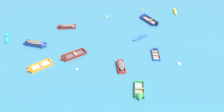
% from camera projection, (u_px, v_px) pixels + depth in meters
% --- Properties ---
extents(kayak_blue_far_right, '(3.28, 2.16, 0.33)m').
position_uv_depth(kayak_blue_far_right, '(140.00, 37.00, 37.74)').
color(kayak_blue_far_right, blue).
rests_on(kayak_blue_far_right, ground_plane).
extents(kayak_yellow_outer_right, '(1.29, 3.21, 0.30)m').
position_uv_depth(kayak_yellow_outer_right, '(175.00, 11.00, 46.00)').
color(kayak_yellow_outer_right, yellow).
rests_on(kayak_yellow_outer_right, ground_plane).
extents(rowboat_deep_blue_cluster_inner, '(3.99, 2.72, 1.12)m').
position_uv_depth(rowboat_deep_blue_cluster_inner, '(38.00, 44.00, 35.73)').
color(rowboat_deep_blue_cluster_inner, gray).
rests_on(rowboat_deep_blue_cluster_inner, ground_plane).
extents(rowboat_maroon_midfield_right, '(4.22, 2.93, 1.25)m').
position_uv_depth(rowboat_maroon_midfield_right, '(68.00, 57.00, 33.10)').
color(rowboat_maroon_midfield_right, '#4C4C51').
rests_on(rowboat_maroon_midfield_right, ground_plane).
extents(rowboat_red_distant_center, '(1.08, 3.17, 0.90)m').
position_uv_depth(rowboat_red_distant_center, '(120.00, 64.00, 31.64)').
color(rowboat_red_distant_center, '#4C4C51').
rests_on(rowboat_red_distant_center, ground_plane).
extents(rowboat_green_back_row_center, '(1.81, 3.35, 1.05)m').
position_uv_depth(rowboat_green_back_row_center, '(139.00, 95.00, 27.00)').
color(rowboat_green_back_row_center, gray).
rests_on(rowboat_green_back_row_center, ground_plane).
extents(rowboat_orange_back_row_right, '(3.76, 2.93, 1.23)m').
position_uv_depth(rowboat_orange_back_row_right, '(34.00, 68.00, 30.96)').
color(rowboat_orange_back_row_right, beige).
rests_on(rowboat_orange_back_row_right, ground_plane).
extents(rowboat_blue_far_left, '(1.56, 3.32, 0.95)m').
position_uv_depth(rowboat_blue_far_left, '(155.00, 51.00, 34.41)').
color(rowboat_blue_far_left, '#99754C').
rests_on(rowboat_blue_far_left, ground_plane).
extents(rowboat_deep_blue_cluster_outer, '(3.01, 4.78, 1.28)m').
position_uv_depth(rowboat_deep_blue_cluster_outer, '(145.00, 18.00, 43.42)').
color(rowboat_deep_blue_cluster_outer, '#99754C').
rests_on(rowboat_deep_blue_cluster_outer, ground_plane).
extents(rowboat_maroon_back_row_left, '(3.49, 1.31, 1.02)m').
position_uv_depth(rowboat_maroon_back_row_left, '(64.00, 26.00, 40.49)').
color(rowboat_maroon_back_row_left, beige).
rests_on(rowboat_maroon_back_row_left, ground_plane).
extents(kayak_turquoise_midfield_left, '(1.10, 3.59, 0.34)m').
position_uv_depth(kayak_turquoise_midfield_left, '(7.00, 37.00, 37.70)').
color(kayak_turquoise_midfield_left, teal).
rests_on(kayak_turquoise_midfield_left, ground_plane).
extents(mooring_buoy_between_boats_left, '(0.46, 0.46, 0.46)m').
position_uv_depth(mooring_buoy_between_boats_left, '(143.00, 10.00, 46.71)').
color(mooring_buoy_between_boats_left, orange).
rests_on(mooring_buoy_between_boats_left, ground_plane).
extents(mooring_buoy_trailing, '(0.43, 0.43, 0.43)m').
position_uv_depth(mooring_buoy_trailing, '(107.00, 17.00, 44.32)').
color(mooring_buoy_trailing, yellow).
rests_on(mooring_buoy_trailing, ground_plane).
extents(mooring_buoy_central, '(0.31, 0.31, 0.31)m').
position_uv_depth(mooring_buoy_central, '(77.00, 69.00, 31.14)').
color(mooring_buoy_central, silver).
rests_on(mooring_buoy_central, ground_plane).
extents(mooring_buoy_midfield, '(0.46, 0.46, 0.46)m').
position_uv_depth(mooring_buoy_midfield, '(179.00, 64.00, 32.08)').
color(mooring_buoy_midfield, silver).
rests_on(mooring_buoy_midfield, ground_plane).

